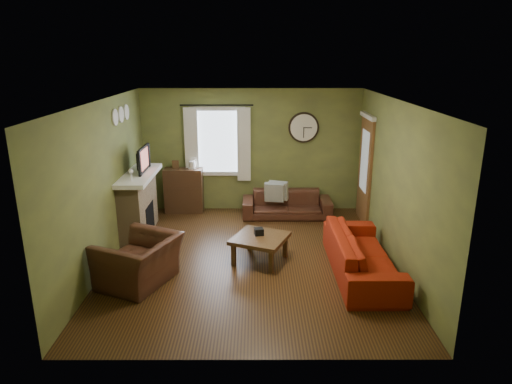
{
  "coord_description": "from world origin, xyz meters",
  "views": [
    {
      "loc": [
        0.09,
        -6.93,
        3.28
      ],
      "look_at": [
        0.1,
        0.4,
        1.05
      ],
      "focal_mm": 32.0,
      "sensor_mm": 36.0,
      "label": 1
    }
  ],
  "objects_px": {
    "sofa_red": "(362,254)",
    "armchair": "(139,261)",
    "bookshelf": "(184,191)",
    "coffee_table": "(260,249)",
    "sofa_brown": "(287,204)"
  },
  "relations": [
    {
      "from": "bookshelf",
      "to": "armchair",
      "type": "relative_size",
      "value": 0.88
    },
    {
      "from": "sofa_brown",
      "to": "coffee_table",
      "type": "height_order",
      "value": "sofa_brown"
    },
    {
      "from": "sofa_red",
      "to": "armchair",
      "type": "distance_m",
      "value": 3.37
    },
    {
      "from": "bookshelf",
      "to": "sofa_red",
      "type": "distance_m",
      "value": 4.29
    },
    {
      "from": "sofa_brown",
      "to": "sofa_red",
      "type": "height_order",
      "value": "sofa_red"
    },
    {
      "from": "coffee_table",
      "to": "sofa_brown",
      "type": "bearing_deg",
      "value": 74.93
    },
    {
      "from": "armchair",
      "to": "sofa_red",
      "type": "bearing_deg",
      "value": 118.75
    },
    {
      "from": "bookshelf",
      "to": "sofa_red",
      "type": "relative_size",
      "value": 0.43
    },
    {
      "from": "sofa_red",
      "to": "coffee_table",
      "type": "distance_m",
      "value": 1.63
    },
    {
      "from": "bookshelf",
      "to": "sofa_red",
      "type": "bearing_deg",
      "value": -42.34
    },
    {
      "from": "bookshelf",
      "to": "coffee_table",
      "type": "xyz_separation_m",
      "value": [
        1.6,
        -2.44,
        -0.26
      ]
    },
    {
      "from": "bookshelf",
      "to": "sofa_brown",
      "type": "xyz_separation_m",
      "value": [
        2.18,
        -0.28,
        -0.21
      ]
    },
    {
      "from": "sofa_brown",
      "to": "coffee_table",
      "type": "relative_size",
      "value": 2.27
    },
    {
      "from": "bookshelf",
      "to": "sofa_brown",
      "type": "distance_m",
      "value": 2.21
    },
    {
      "from": "bookshelf",
      "to": "coffee_table",
      "type": "bearing_deg",
      "value": -56.71
    }
  ]
}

